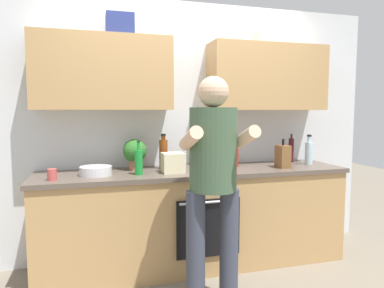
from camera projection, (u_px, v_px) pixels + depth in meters
ground_plane at (196, 264)px, 3.30m from camera, size 12.00×12.00×0.00m
back_wall_unit at (188, 105)px, 3.41m from camera, size 4.00×0.38×2.50m
counter at (196, 217)px, 3.25m from camera, size 2.84×0.67×0.90m
person_standing at (213, 173)px, 2.51m from camera, size 0.49×0.45×1.68m
bottle_soda at (139, 162)px, 2.96m from camera, size 0.07×0.07×0.29m
bottle_syrup at (217, 157)px, 3.07m from camera, size 0.07×0.07×0.32m
bottle_water at (309, 152)px, 3.52m from camera, size 0.08×0.08×0.30m
bottle_vinegar at (163, 154)px, 3.24m from camera, size 0.08×0.08×0.33m
bottle_hotsauce at (236, 152)px, 3.39m from camera, size 0.05×0.05×0.32m
bottle_wine at (291, 150)px, 3.69m from camera, size 0.06×0.06×0.30m
cup_ceramic at (52, 175)px, 2.73m from camera, size 0.07×0.07×0.09m
mixing_bowl at (96, 171)px, 2.94m from camera, size 0.27×0.27×0.07m
knife_block at (283, 156)px, 3.32m from camera, size 0.10×0.14×0.27m
potted_herb at (135, 152)px, 3.20m from camera, size 0.22×0.22×0.29m
grocery_bag_rice at (173, 163)px, 3.07m from camera, size 0.19×0.18×0.17m
grocery_bag_produce at (213, 155)px, 3.35m from camera, size 0.22×0.22×0.24m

